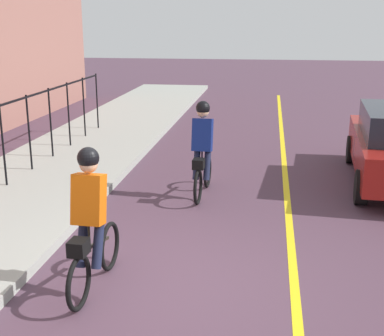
{
  "coord_description": "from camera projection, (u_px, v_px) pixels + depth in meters",
  "views": [
    {
      "loc": [
        -5.98,
        -1.19,
        3.25
      ],
      "look_at": [
        2.0,
        -0.03,
        1.0
      ],
      "focal_mm": 49.85,
      "sensor_mm": 36.0,
      "label": 1
    }
  ],
  "objects": [
    {
      "name": "ground_plane",
      "position": [
        167.0,
        286.0,
        6.74
      ],
      "size": [
        80.0,
        80.0,
        0.0
      ],
      "primitive_type": "plane",
      "color": "#4D3545"
    },
    {
      "name": "cyclist_lead",
      "position": [
        202.0,
        150.0,
        9.91
      ],
      "size": [
        1.71,
        0.38,
        1.83
      ],
      "rotation": [
        0.0,
        0.0,
        -0.05
      ],
      "color": "black",
      "rests_on": "ground"
    },
    {
      "name": "cyclist_follow",
      "position": [
        91.0,
        222.0,
        6.39
      ],
      "size": [
        1.71,
        0.38,
        1.83
      ],
      "rotation": [
        0.0,
        0.0,
        -0.05
      ],
      "color": "black",
      "rests_on": "ground"
    },
    {
      "name": "lane_line_centre",
      "position": [
        295.0,
        295.0,
        6.52
      ],
      "size": [
        36.0,
        0.12,
        0.01
      ],
      "primitive_type": "cube",
      "color": "yellow",
      "rests_on": "ground"
    }
  ]
}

